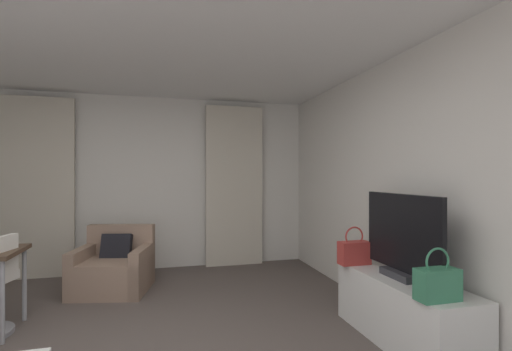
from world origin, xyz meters
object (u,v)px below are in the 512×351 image
Objects in this scene: armchair at (114,269)px; tv_console at (403,311)px; handbag_secondary at (437,283)px; handbag_primary at (354,252)px; tv_flatscreen at (402,239)px.

armchair reaches higher than tv_console.
tv_console is 3.68× the size of handbag_secondary.
tv_console is 3.68× the size of handbag_primary.
tv_console is at bearing 77.31° from handbag_secondary.
handbag_primary is at bearing -33.22° from armchair.
tv_flatscreen is 0.58m from handbag_primary.
armchair is at bearing 132.85° from handbag_secondary.
tv_console is (2.53, -2.08, 0.01)m from armchair.
tv_console is at bearing -90.00° from tv_flatscreen.
tv_console is 0.67m from handbag_primary.
handbag_secondary is at bearing -102.69° from tv_console.
handbag_secondary is at bearing -47.15° from armchair.
tv_flatscreen is (2.53, -2.08, 0.61)m from armchair.
tv_flatscreen reaches higher than handbag_secondary.
handbag_secondary is (0.03, -1.04, 0.00)m from handbag_primary.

